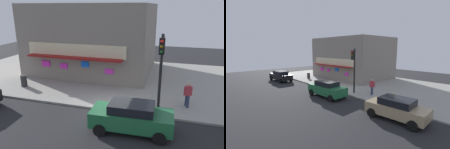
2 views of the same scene
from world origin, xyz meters
TOP-DOWN VIEW (x-y plane):
  - ground_plane at (0.00, 0.00)m, footprint 50.20×50.20m
  - sidewalk at (0.00, 6.66)m, footprint 33.46×13.32m
  - corner_building at (-4.21, 8.40)m, footprint 11.29×9.38m
  - traffic_light at (2.88, 0.91)m, footprint 0.32×0.58m
  - fire_hydrant at (7.33, 1.26)m, footprint 0.50×0.26m
  - trash_can at (-7.87, 2.03)m, footprint 0.47×0.47m
  - pedestrian at (4.62, 1.83)m, footprint 0.55×0.49m
  - parked_car_tan at (9.11, -1.56)m, footprint 4.10×2.20m
  - parked_car_green at (1.72, -1.79)m, footprint 4.30×2.06m
  - parked_car_black at (-9.34, -1.93)m, footprint 4.44×2.07m

SIDE VIEW (x-z plane):
  - ground_plane at x=0.00m, z-range 0.00..0.00m
  - sidewalk at x=0.00m, z-range 0.00..0.12m
  - fire_hydrant at x=7.33m, z-range 0.11..0.91m
  - trash_can at x=-7.87m, z-range 0.12..1.04m
  - parked_car_tan at x=9.11m, z-range 0.04..1.53m
  - parked_car_black at x=-9.34m, z-range 0.04..1.57m
  - parked_car_green at x=1.72m, z-range 0.03..1.64m
  - pedestrian at x=4.62m, z-range 0.20..1.86m
  - traffic_light at x=2.88m, z-range 0.80..5.50m
  - corner_building at x=-4.21m, z-range 0.12..6.56m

